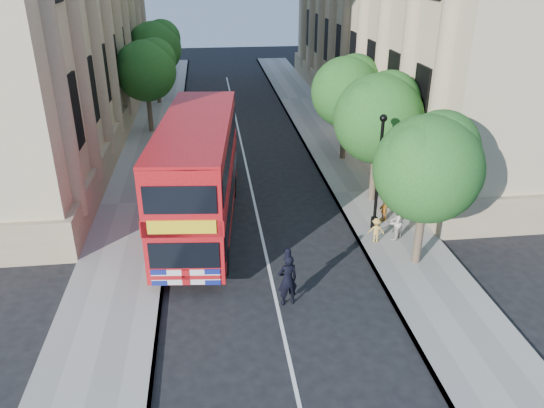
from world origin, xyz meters
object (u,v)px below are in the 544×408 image
object	(u,v)px
police_constable	(288,280)
woman_pedestrian	(395,222)
lamp_post	(378,178)
double_decker_bus	(198,173)
box_van	(213,147)

from	to	relation	value
police_constable	woman_pedestrian	xyz separation A→B (m)	(5.18, 3.90, -0.06)
lamp_post	double_decker_bus	bearing A→B (deg)	172.10
woman_pedestrian	lamp_post	bearing A→B (deg)	-105.97
box_van	police_constable	distance (m)	13.82
box_van	police_constable	world-z (taller)	box_van
double_decker_bus	police_constable	xyz separation A→B (m)	(2.97, -6.05, -1.72)
double_decker_bus	police_constable	size ratio (longest dim) A/B	5.52
box_van	woman_pedestrian	bearing A→B (deg)	-55.56
lamp_post	box_van	distance (m)	11.10
lamp_post	box_van	bearing A→B (deg)	128.52
lamp_post	double_decker_bus	distance (m)	7.68
police_constable	lamp_post	bearing A→B (deg)	-144.96
box_van	woman_pedestrian	world-z (taller)	box_van
lamp_post	woman_pedestrian	world-z (taller)	lamp_post
double_decker_bus	woman_pedestrian	size ratio (longest dim) A/B	6.74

